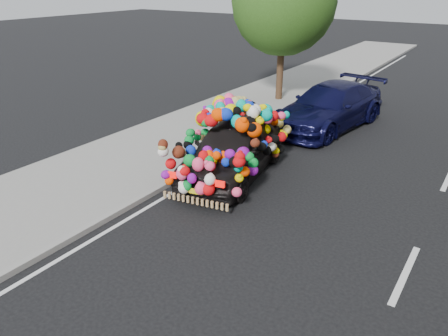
# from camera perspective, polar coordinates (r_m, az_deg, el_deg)

# --- Properties ---
(ground) EXTENTS (100.00, 100.00, 0.00)m
(ground) POSITION_cam_1_polar(r_m,az_deg,el_deg) (9.79, 1.66, -6.61)
(ground) COLOR black
(ground) RESTS_ON ground
(sidewalk) EXTENTS (4.00, 60.00, 0.12)m
(sidewalk) POSITION_cam_1_polar(r_m,az_deg,el_deg) (12.32, -15.56, -0.55)
(sidewalk) COLOR gray
(sidewalk) RESTS_ON ground
(kerb) EXTENTS (0.15, 60.00, 0.13)m
(kerb) POSITION_cam_1_polar(r_m,az_deg,el_deg) (11.02, -8.77, -2.84)
(kerb) COLOR gray
(kerb) RESTS_ON ground
(lane_markings) EXTENTS (6.00, 50.00, 0.01)m
(lane_markings) POSITION_cam_1_polar(r_m,az_deg,el_deg) (8.76, 22.58, -12.66)
(lane_markings) COLOR silver
(lane_markings) RESTS_ON ground
(tree_near_sidewalk) EXTENTS (4.20, 4.20, 6.13)m
(tree_near_sidewalk) POSITION_cam_1_polar(r_m,az_deg,el_deg) (18.64, 7.78, 20.68)
(tree_near_sidewalk) COLOR #332114
(tree_near_sidewalk) RESTS_ON ground
(plush_art_car) EXTENTS (2.88, 4.88, 2.14)m
(plush_art_car) POSITION_cam_1_polar(r_m,az_deg,el_deg) (11.52, 1.24, 4.23)
(plush_art_car) COLOR black
(plush_art_car) RESTS_ON ground
(navy_sedan) EXTENTS (2.89, 5.49, 1.52)m
(navy_sedan) POSITION_cam_1_polar(r_m,az_deg,el_deg) (15.91, 13.61, 7.80)
(navy_sedan) COLOR black
(navy_sedan) RESTS_ON ground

